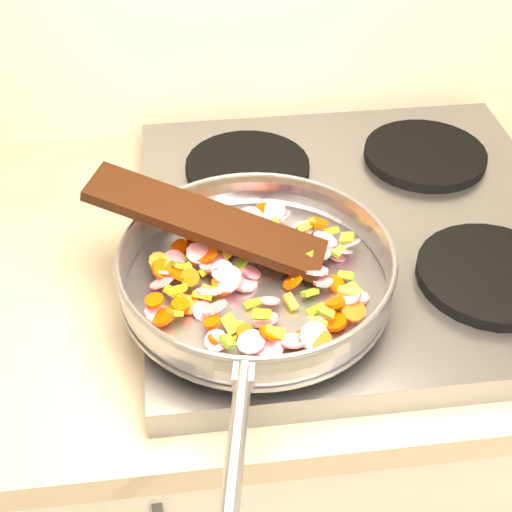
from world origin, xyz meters
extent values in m
cube|color=#939399|center=(-0.70, 1.67, 0.92)|extent=(0.60, 0.60, 0.04)
cylinder|color=black|center=(-0.84, 1.52, 0.95)|extent=(0.19, 0.19, 0.02)
cylinder|color=black|center=(-0.56, 1.52, 0.95)|extent=(0.19, 0.19, 0.02)
cylinder|color=black|center=(-0.84, 1.81, 0.95)|extent=(0.19, 0.19, 0.02)
cylinder|color=black|center=(-0.56, 1.81, 0.95)|extent=(0.19, 0.19, 0.02)
cylinder|color=#9E9EA5|center=(-0.86, 1.53, 0.96)|extent=(0.33, 0.33, 0.01)
torus|color=#9E9EA5|center=(-0.86, 1.53, 0.99)|extent=(0.37, 0.37, 0.05)
torus|color=#9E9EA5|center=(-0.86, 1.53, 1.01)|extent=(0.33, 0.33, 0.01)
cylinder|color=#9E9EA5|center=(-0.91, 1.28, 1.00)|extent=(0.05, 0.19, 0.02)
cube|color=#9E9EA5|center=(-0.89, 1.36, 1.00)|extent=(0.03, 0.03, 0.02)
cylinder|color=red|center=(-0.85, 1.49, 0.97)|extent=(0.04, 0.03, 0.02)
cube|color=#6DA320|center=(-0.94, 1.59, 0.97)|extent=(0.02, 0.01, 0.01)
cube|color=yellow|center=(-0.78, 1.62, 0.98)|extent=(0.03, 0.02, 0.01)
cylinder|color=#FE4100|center=(-0.90, 1.53, 0.97)|extent=(0.03, 0.03, 0.03)
cube|color=#6DA320|center=(-0.77, 1.47, 0.97)|extent=(0.03, 0.02, 0.01)
cylinder|color=red|center=(-0.77, 1.60, 0.96)|extent=(0.04, 0.04, 0.03)
cylinder|color=red|center=(-0.92, 1.51, 0.98)|extent=(0.03, 0.03, 0.02)
cylinder|color=red|center=(-0.82, 1.59, 0.98)|extent=(0.04, 0.04, 0.00)
cylinder|color=red|center=(-0.81, 1.42, 0.98)|extent=(0.04, 0.04, 0.03)
cube|color=#6DA320|center=(-0.90, 1.45, 0.98)|extent=(0.02, 0.03, 0.02)
cube|color=yellow|center=(-0.93, 1.65, 0.98)|extent=(0.02, 0.02, 0.02)
cylinder|color=#FE4100|center=(-0.78, 1.47, 0.98)|extent=(0.03, 0.03, 0.02)
cylinder|color=red|center=(-0.83, 1.42, 0.97)|extent=(0.04, 0.04, 0.02)
cube|color=#6DA320|center=(-0.75, 1.55, 0.98)|extent=(0.02, 0.02, 0.01)
cube|color=yellow|center=(-0.79, 1.61, 0.98)|extent=(0.03, 0.02, 0.01)
cylinder|color=red|center=(-0.92, 1.43, 0.97)|extent=(0.03, 0.03, 0.02)
cube|color=yellow|center=(-0.83, 1.48, 0.97)|extent=(0.02, 0.02, 0.01)
cube|color=yellow|center=(-0.96, 1.51, 0.98)|extent=(0.03, 0.02, 0.02)
cylinder|color=#FE4100|center=(-0.83, 1.61, 0.98)|extent=(0.03, 0.03, 0.02)
cylinder|color=#FE4100|center=(-0.76, 1.46, 0.97)|extent=(0.03, 0.02, 0.02)
cube|color=yellow|center=(-0.86, 1.61, 0.97)|extent=(0.02, 0.01, 0.01)
cube|color=#6DA320|center=(-0.88, 1.61, 0.98)|extent=(0.02, 0.02, 0.02)
cube|color=#6DA320|center=(-0.98, 1.57, 0.97)|extent=(0.01, 0.02, 0.01)
cube|color=#6DA320|center=(-0.81, 1.57, 0.97)|extent=(0.01, 0.02, 0.01)
cube|color=yellow|center=(-0.75, 1.60, 0.98)|extent=(0.02, 0.02, 0.02)
cylinder|color=#FE4100|center=(-0.97, 1.48, 0.97)|extent=(0.04, 0.04, 0.02)
cylinder|color=#FE4100|center=(-0.89, 1.65, 0.97)|extent=(0.02, 0.02, 0.02)
cube|color=yellow|center=(-0.82, 1.61, 0.98)|extent=(0.01, 0.02, 0.02)
cylinder|color=#FE4100|center=(-0.77, 1.61, 0.98)|extent=(0.04, 0.04, 0.01)
cube|color=yellow|center=(-0.89, 1.45, 0.97)|extent=(0.02, 0.03, 0.01)
cylinder|color=red|center=(-0.90, 1.55, 0.97)|extent=(0.03, 0.03, 0.02)
cube|color=yellow|center=(-0.92, 1.52, 0.97)|extent=(0.02, 0.02, 0.01)
cube|color=#6DA320|center=(-0.80, 1.50, 0.97)|extent=(0.02, 0.02, 0.01)
cylinder|color=#FE4100|center=(-0.98, 1.56, 0.98)|extent=(0.03, 0.03, 0.02)
cylinder|color=#FE4100|center=(-0.92, 1.57, 0.99)|extent=(0.04, 0.04, 0.02)
cube|color=#6DA320|center=(-0.84, 1.57, 0.98)|extent=(0.02, 0.03, 0.01)
cube|color=yellow|center=(-0.93, 1.50, 0.98)|extent=(0.02, 0.01, 0.02)
cube|color=yellow|center=(-0.76, 1.60, 0.97)|extent=(0.02, 0.02, 0.02)
cylinder|color=#FE4100|center=(-0.80, 1.42, 0.98)|extent=(0.03, 0.03, 0.01)
cylinder|color=#FE4100|center=(-0.92, 1.59, 0.98)|extent=(0.03, 0.04, 0.02)
cylinder|color=red|center=(-0.91, 1.61, 0.98)|extent=(0.04, 0.03, 0.03)
cylinder|color=red|center=(-0.75, 1.57, 0.96)|extent=(0.03, 0.03, 0.01)
cylinder|color=#FE4100|center=(-0.93, 1.59, 0.96)|extent=(0.02, 0.03, 0.02)
cylinder|color=#FE4100|center=(-0.97, 1.55, 0.98)|extent=(0.03, 0.03, 0.03)
cylinder|color=red|center=(-0.91, 1.56, 0.98)|extent=(0.05, 0.05, 0.01)
cube|color=yellow|center=(-0.83, 1.57, 0.98)|extent=(0.02, 0.02, 0.02)
cylinder|color=red|center=(-0.78, 1.51, 0.98)|extent=(0.03, 0.03, 0.01)
cylinder|color=#FE4100|center=(-0.93, 1.62, 0.99)|extent=(0.03, 0.03, 0.01)
cube|color=#6DA320|center=(-0.91, 1.62, 0.98)|extent=(0.02, 0.02, 0.01)
cylinder|color=red|center=(-0.75, 1.49, 0.97)|extent=(0.05, 0.05, 0.01)
cylinder|color=red|center=(-0.97, 1.54, 0.97)|extent=(0.04, 0.04, 0.02)
cube|color=#6DA320|center=(-0.80, 1.56, 0.97)|extent=(0.02, 0.03, 0.02)
cube|color=yellow|center=(-0.76, 1.48, 0.99)|extent=(0.03, 0.02, 0.01)
cube|color=yellow|center=(-0.80, 1.47, 0.97)|extent=(0.02, 0.01, 0.02)
cylinder|color=#FE4100|center=(-0.82, 1.52, 0.97)|extent=(0.03, 0.03, 0.03)
cylinder|color=red|center=(-0.79, 1.52, 0.98)|extent=(0.04, 0.03, 0.02)
cube|color=#6DA320|center=(-0.83, 1.62, 0.98)|extent=(0.02, 0.02, 0.01)
cylinder|color=red|center=(-0.80, 1.43, 0.97)|extent=(0.02, 0.03, 0.03)
cube|color=yellow|center=(-0.92, 1.55, 0.97)|extent=(0.02, 0.02, 0.02)
cylinder|color=#FE4100|center=(-0.85, 1.56, 0.98)|extent=(0.03, 0.03, 0.02)
cylinder|color=red|center=(-0.84, 1.58, 0.97)|extent=(0.04, 0.04, 0.01)
cylinder|color=red|center=(-0.98, 1.49, 0.97)|extent=(0.04, 0.04, 0.02)
cylinder|color=#FE4100|center=(-0.86, 1.43, 0.98)|extent=(0.03, 0.03, 0.02)
cube|color=#6DA320|center=(-0.84, 1.58, 0.98)|extent=(0.02, 0.02, 0.02)
cube|color=#6DA320|center=(-0.75, 1.50, 0.97)|extent=(0.02, 0.02, 0.01)
cylinder|color=red|center=(-0.84, 1.63, 0.98)|extent=(0.03, 0.04, 0.03)
cube|color=yellow|center=(-0.90, 1.57, 0.98)|extent=(0.03, 0.02, 0.02)
cylinder|color=red|center=(-0.93, 1.57, 0.99)|extent=(0.04, 0.04, 0.02)
cube|color=#6DA320|center=(-0.87, 1.61, 0.98)|extent=(0.02, 0.02, 0.02)
cylinder|color=red|center=(-0.77, 1.58, 0.98)|extent=(0.03, 0.03, 0.02)
cylinder|color=red|center=(-0.88, 1.42, 0.98)|extent=(0.03, 0.03, 0.01)
cube|color=#6DA320|center=(-0.79, 1.45, 0.99)|extent=(0.02, 0.02, 0.01)
cube|color=yellow|center=(-0.87, 1.49, 0.97)|extent=(0.03, 0.02, 0.02)
cylinder|color=#FE4100|center=(-0.77, 1.51, 0.97)|extent=(0.03, 0.03, 0.02)
cylinder|color=red|center=(-0.90, 1.59, 0.97)|extent=(0.05, 0.05, 0.01)
cube|color=#6DA320|center=(-0.81, 1.52, 0.98)|extent=(0.02, 0.02, 0.01)
cube|color=#6DA320|center=(-0.85, 1.43, 0.98)|extent=(0.03, 0.01, 0.02)
cube|color=#6DA320|center=(-0.91, 1.60, 0.98)|extent=(0.02, 0.02, 0.01)
cylinder|color=red|center=(-0.87, 1.61, 0.97)|extent=(0.04, 0.04, 0.02)
cylinder|color=#FE4100|center=(-0.94, 1.50, 0.97)|extent=(0.03, 0.03, 0.02)
cylinder|color=red|center=(-0.96, 1.58, 0.97)|extent=(0.03, 0.03, 0.02)
cylinder|color=#FE4100|center=(-0.95, 1.54, 0.98)|extent=(0.03, 0.03, 0.02)
cylinder|color=red|center=(-0.81, 1.64, 0.98)|extent=(0.03, 0.04, 0.03)
cube|color=#6DA320|center=(-0.98, 1.57, 0.97)|extent=(0.02, 0.03, 0.02)
cylinder|color=#FE4100|center=(-0.89, 1.44, 0.98)|extent=(0.03, 0.02, 0.02)
cylinder|color=#FE4100|center=(-0.95, 1.60, 0.97)|extent=(0.02, 0.03, 0.02)
cylinder|color=#FE4100|center=(-0.78, 1.45, 0.97)|extent=(0.03, 0.03, 0.01)
cube|color=#6DA320|center=(-0.90, 1.59, 0.97)|extent=(0.02, 0.02, 0.01)
cylinder|color=red|center=(-0.97, 1.55, 0.97)|extent=(0.04, 0.03, 0.03)
cube|color=#6DA320|center=(-0.86, 1.44, 0.97)|extent=(0.01, 0.02, 0.01)
cylinder|color=red|center=(-0.84, 1.65, 0.97)|extent=(0.04, 0.04, 0.02)
cylinder|color=red|center=(-0.92, 1.62, 0.98)|extent=(0.04, 0.04, 0.02)
cylinder|color=red|center=(-0.90, 1.52, 0.98)|extent=(0.04, 0.04, 0.02)
cylinder|color=#FE4100|center=(-0.76, 1.46, 0.98)|extent=(0.03, 0.03, 0.01)
cylinder|color=#FE4100|center=(-0.93, 1.62, 0.97)|extent=(0.02, 0.03, 0.02)
cylinder|color=#FE4100|center=(-0.83, 1.58, 0.98)|extent=(0.04, 0.03, 0.02)
cylinder|color=red|center=(-0.74, 1.57, 0.98)|extent=(0.03, 0.03, 0.03)
cylinder|color=red|center=(-0.91, 1.55, 0.98)|extent=(0.04, 0.03, 0.03)
cylinder|color=red|center=(-0.79, 1.61, 0.98)|extent=(0.04, 0.04, 0.01)
cube|color=#6DA320|center=(-0.88, 1.55, 0.97)|extent=(0.02, 0.02, 0.02)
cube|color=yellow|center=(-0.96, 1.51, 0.98)|extent=(0.03, 0.02, 0.02)
cylinder|color=red|center=(-0.92, 1.48, 0.98)|extent=(0.04, 0.03, 0.03)
cylinder|color=red|center=(-0.78, 1.56, 0.98)|extent=(0.04, 0.04, 0.02)
cylinder|color=red|center=(-0.88, 1.53, 0.97)|extent=(0.05, 0.05, 0.02)
cube|color=#6DA320|center=(-0.96, 1.48, 0.98)|extent=(0.02, 0.02, 0.02)
cylinder|color=red|center=(-0.86, 1.46, 0.97)|extent=(0.04, 0.04, 0.02)
cylinder|color=#FE4100|center=(-0.89, 1.59, 0.97)|extent=(0.03, 0.03, 0.02)
cube|color=#6DA320|center=(-0.86, 1.63, 0.97)|extent=(0.02, 0.02, 0.01)
cube|color=yellow|center=(-0.76, 1.49, 0.97)|extent=(0.03, 0.02, 0.02)
cube|color=#6DA320|center=(-0.82, 1.60, 0.97)|extent=(0.02, 0.01, 0.01)
cylinder|color=red|center=(-0.90, 1.53, 0.98)|extent=(0.04, 0.03, 0.03)
cube|color=#6DA320|center=(-0.74, 1.58, 0.99)|extent=(0.02, 0.02, 0.01)
cube|color=yellow|center=(-0.94, 1.55, 0.98)|extent=(0.01, 0.02, 0.01)
cylinder|color=#FE4100|center=(-0.84, 1.66, 0.97)|extent=(0.03, 0.03, 0.02)
cylinder|color=#FE4100|center=(-0.93, 1.57, 0.98)|extent=(0.03, 0.03, 0.02)
cube|color=#6DA320|center=(-0.94, 1.58, 0.98)|extent=(0.02, 0.02, 0.01)
cube|color=yellow|center=(-0.85, 1.61, 0.99)|extent=(0.02, 0.02, 0.02)
cylinder|color=#FE4100|center=(-0.92, 1.46, 0.98)|extent=(0.02, 0.02, 0.01)
cylinder|color=#FE4100|center=(-0.98, 1.50, 0.98)|extent=(0.03, 0.03, 0.01)
cylinder|color=#FE4100|center=(-0.94, 1.53, 0.98)|extent=(0.03, 0.03, 0.02)
cube|color=yellow|center=(-0.87, 1.43, 0.97)|extent=(0.02, 0.02, 0.01)
cylinder|color=#FE4100|center=(-0.95, 1.49, 0.98)|extent=(0.03, 0.03, 0.01)
cylinder|color=red|center=(-0.85, 1.62, 0.97)|extent=(0.04, 0.04, 0.01)
cylinder|color=red|center=(-0.85, 1.65, 0.97)|extent=(0.04, 0.04, 0.01)
cube|color=yellow|center=(-0.89, 1.62, 0.98)|extent=(0.03, 0.02, 0.01)
cylinder|color=red|center=(-0.82, 1.64, 0.99)|extent=(0.04, 0.04, 0.02)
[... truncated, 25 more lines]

